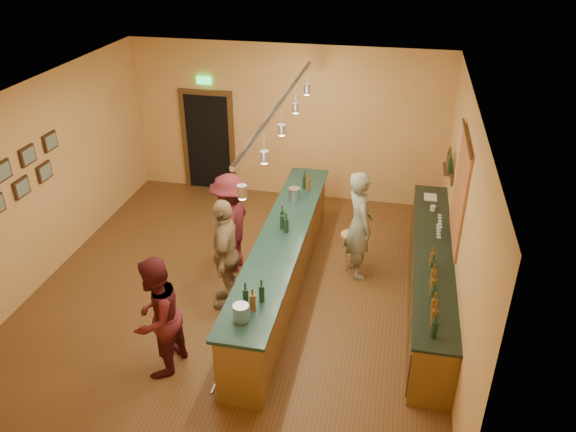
% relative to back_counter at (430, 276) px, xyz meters
% --- Properties ---
extents(floor, '(7.00, 7.00, 0.00)m').
position_rel_back_counter_xyz_m(floor, '(-2.97, -0.18, -0.49)').
color(floor, brown).
rests_on(floor, ground).
extents(ceiling, '(6.50, 7.00, 0.02)m').
position_rel_back_counter_xyz_m(ceiling, '(-2.97, -0.18, 2.71)').
color(ceiling, silver).
rests_on(ceiling, wall_back).
extents(wall_back, '(6.50, 0.02, 3.20)m').
position_rel_back_counter_xyz_m(wall_back, '(-2.97, 3.32, 1.11)').
color(wall_back, tan).
rests_on(wall_back, floor).
extents(wall_front, '(6.50, 0.02, 3.20)m').
position_rel_back_counter_xyz_m(wall_front, '(-2.97, -3.68, 1.11)').
color(wall_front, tan).
rests_on(wall_front, floor).
extents(wall_left, '(0.02, 7.00, 3.20)m').
position_rel_back_counter_xyz_m(wall_left, '(-6.22, -0.18, 1.11)').
color(wall_left, tan).
rests_on(wall_left, floor).
extents(wall_right, '(0.02, 7.00, 3.20)m').
position_rel_back_counter_xyz_m(wall_right, '(0.28, -0.18, 1.11)').
color(wall_right, tan).
rests_on(wall_right, floor).
extents(doorway, '(1.15, 0.09, 2.48)m').
position_rel_back_counter_xyz_m(doorway, '(-4.67, 3.30, 0.64)').
color(doorway, black).
rests_on(doorway, wall_back).
extents(tapestry, '(0.03, 1.40, 1.60)m').
position_rel_back_counter_xyz_m(tapestry, '(0.26, 0.22, 1.36)').
color(tapestry, '#A93F21').
rests_on(tapestry, wall_right).
extents(bottle_shelf, '(0.17, 0.55, 0.54)m').
position_rel_back_counter_xyz_m(bottle_shelf, '(0.20, 1.72, 1.18)').
color(bottle_shelf, '#483115').
rests_on(bottle_shelf, wall_right).
extents(picture_grid, '(0.06, 2.20, 0.70)m').
position_rel_back_counter_xyz_m(picture_grid, '(-6.18, -0.93, 1.46)').
color(picture_grid, '#382111').
rests_on(picture_grid, wall_left).
extents(back_counter, '(0.60, 4.55, 1.27)m').
position_rel_back_counter_xyz_m(back_counter, '(0.00, 0.00, 0.00)').
color(back_counter, brown).
rests_on(back_counter, floor).
extents(tasting_bar, '(0.73, 5.10, 1.38)m').
position_rel_back_counter_xyz_m(tasting_bar, '(-2.29, -0.18, 0.12)').
color(tasting_bar, brown).
rests_on(tasting_bar, floor).
extents(pendant_track, '(0.11, 4.60, 0.50)m').
position_rel_back_counter_xyz_m(pendant_track, '(-2.29, -0.18, 2.50)').
color(pendant_track, silver).
rests_on(pendant_track, ceiling).
extents(bartender, '(0.68, 0.80, 1.87)m').
position_rel_back_counter_xyz_m(bartender, '(-1.18, 0.58, 0.45)').
color(bartender, gray).
rests_on(bartender, floor).
extents(customer_a, '(0.76, 0.92, 1.71)m').
position_rel_back_counter_xyz_m(customer_a, '(-3.49, -2.22, 0.37)').
color(customer_a, '#59191E').
rests_on(customer_a, floor).
extents(customer_b, '(0.61, 1.12, 1.80)m').
position_rel_back_counter_xyz_m(customer_b, '(-3.06, -0.65, 0.42)').
color(customer_b, '#997A51').
rests_on(customer_b, floor).
extents(customer_c, '(0.73, 1.17, 1.74)m').
position_rel_back_counter_xyz_m(customer_c, '(-3.27, 0.29, 0.39)').
color(customer_c, '#59191E').
rests_on(customer_c, floor).
extents(bar_stool, '(0.33, 0.33, 0.67)m').
position_rel_back_counter_xyz_m(bar_stool, '(-1.32, 0.70, 0.04)').
color(bar_stool, '#AC8B4D').
rests_on(bar_stool, floor).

